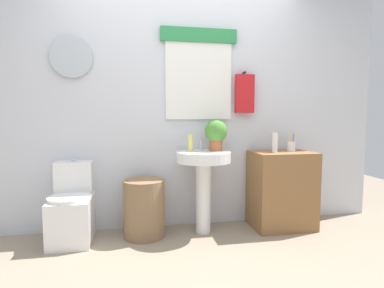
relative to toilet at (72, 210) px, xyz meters
The scene contains 11 objects.
ground_plane 1.39m from the toilet, 40.48° to the right, with size 8.00×8.00×0.00m, color gray.
back_wall 1.48m from the toilet, 14.50° to the left, with size 4.40×0.18×2.60m.
toilet is the anchor object (origin of this frame).
laundry_hamper 0.66m from the toilet, ahead, with size 0.39×0.39×0.55m, color #846647.
pedestal_sink 1.28m from the toilet, ahead, with size 0.53×0.53×0.80m.
faucet 1.36m from the toilet, ahead, with size 0.03×0.03×0.10m, color silver.
wooden_cabinet 2.07m from the toilet, ahead, with size 0.61×0.44×0.79m, color olive.
soap_bottle 1.27m from the toilet, ahead, with size 0.05×0.05×0.17m, color #DBD166.
potted_plant 1.54m from the toilet, ahead, with size 0.23×0.23×0.31m.
lotion_bottle 2.05m from the toilet, ahead, with size 0.05×0.05×0.20m, color white.
toothbrush_cup 2.24m from the toilet, ahead, with size 0.08×0.08×0.19m.
Camera 1 is at (-0.44, -2.04, 1.15)m, focal length 28.69 mm.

